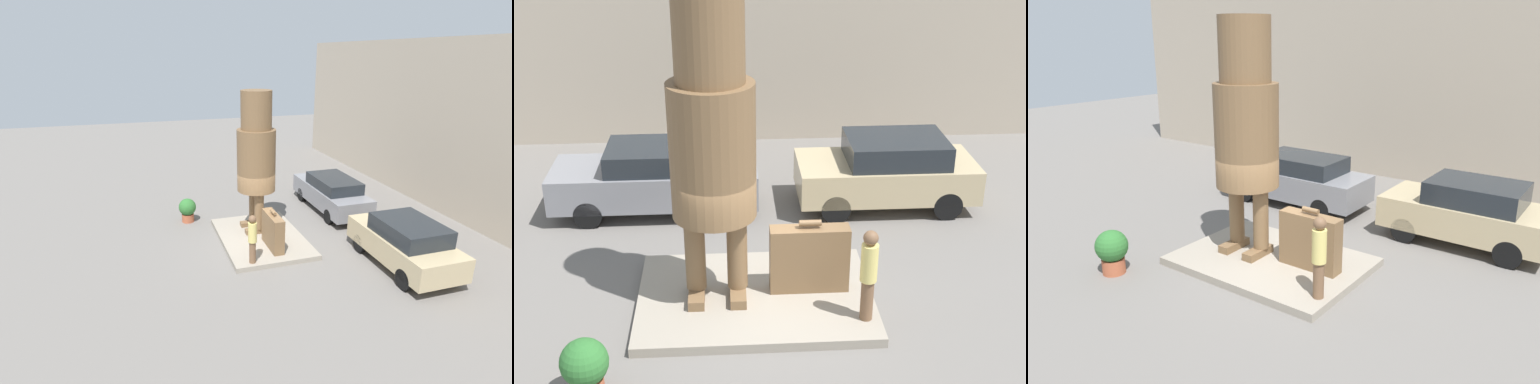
{
  "view_description": "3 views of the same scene",
  "coord_description": "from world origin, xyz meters",
  "views": [
    {
      "loc": [
        13.28,
        -4.3,
        6.85
      ],
      "look_at": [
        0.23,
        -0.28,
        2.08
      ],
      "focal_mm": 28.0,
      "sensor_mm": 36.0,
      "label": 1
    },
    {
      "loc": [
        -0.45,
        -11.13,
        7.33
      ],
      "look_at": [
        0.28,
        0.2,
        2.14
      ],
      "focal_mm": 50.0,
      "sensor_mm": 36.0,
      "label": 2
    },
    {
      "loc": [
        6.57,
        -8.46,
        5.2
      ],
      "look_at": [
        0.5,
        -0.18,
        1.94
      ],
      "focal_mm": 35.0,
      "sensor_mm": 36.0,
      "label": 3
    }
  ],
  "objects": [
    {
      "name": "building_backdrop",
      "position": [
        0.0,
        8.9,
        3.75
      ],
      "size": [
        28.0,
        0.6,
        7.5
      ],
      "color": "tan",
      "rests_on": "ground_plane"
    },
    {
      "name": "tourist",
      "position": [
        1.88,
        -0.91,
        1.12
      ],
      "size": [
        0.29,
        0.29,
        1.71
      ],
      "color": "brown",
      "rests_on": "pedestal"
    },
    {
      "name": "parked_car_grey",
      "position": [
        -2.06,
        4.01,
        0.85
      ],
      "size": [
        4.67,
        1.76,
        1.61
      ],
      "rotation": [
        0.0,
        0.0,
        3.14
      ],
      "color": "gray",
      "rests_on": "ground_plane"
    },
    {
      "name": "ground_plane",
      "position": [
        0.0,
        0.0,
        0.0
      ],
      "size": [
        60.0,
        60.0,
        0.0
      ],
      "primitive_type": "plane",
      "color": "slate"
    },
    {
      "name": "planter_pot",
      "position": [
        -2.65,
        -2.45,
        0.57
      ],
      "size": [
        0.73,
        0.73,
        1.03
      ],
      "color": "#AD5638",
      "rests_on": "ground_plane"
    },
    {
      "name": "giant_suitcase",
      "position": [
        1.0,
        0.12,
        0.82
      ],
      "size": [
        1.45,
        0.38,
        1.42
      ],
      "color": "brown",
      "rests_on": "pedestal"
    },
    {
      "name": "parked_car_tan",
      "position": [
        3.28,
        3.97,
        0.89
      ],
      "size": [
        4.12,
        1.89,
        1.69
      ],
      "rotation": [
        0.0,
        0.0,
        3.14
      ],
      "color": "tan",
      "rests_on": "ground_plane"
    },
    {
      "name": "statue_figure",
      "position": [
        -0.69,
        0.02,
        3.35
      ],
      "size": [
        1.47,
        1.47,
        5.42
      ],
      "color": "brown",
      "rests_on": "pedestal"
    },
    {
      "name": "pedestal",
      "position": [
        0.0,
        0.0,
        0.09
      ],
      "size": [
        4.3,
        3.08,
        0.18
      ],
      "color": "gray",
      "rests_on": "ground_plane"
    }
  ]
}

